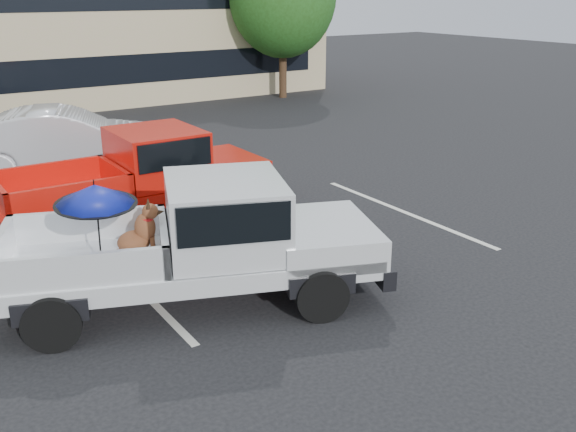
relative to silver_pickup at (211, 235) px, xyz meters
name	(u,v)px	position (x,y,z in m)	size (l,w,h in m)	color
ground	(351,279)	(2.21, -0.55, -1.05)	(90.00, 90.00, 0.00)	black
stripe_left	(129,278)	(-0.79, 1.45, -1.05)	(0.12, 5.00, 0.01)	silver
stripe_right	(403,212)	(5.21, 1.45, -1.05)	(0.12, 5.00, 0.01)	silver
motel_building	(78,19)	(4.21, 20.43, 2.15)	(20.40, 8.40, 6.30)	tan
silver_pickup	(211,235)	(0.00, 0.00, 0.00)	(6.02, 3.84, 2.06)	black
red_pickup	(150,171)	(0.64, 3.95, -0.05)	(5.54, 2.09, 1.82)	black
silver_sedan	(65,140)	(0.18, 8.51, -0.24)	(1.73, 4.95, 1.63)	silver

